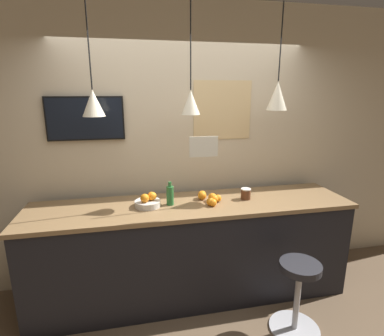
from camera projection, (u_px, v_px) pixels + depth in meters
name	position (u px, v px, depth m)	size (l,w,h in m)	color
back_wall	(183.00, 147.00, 3.19)	(8.00, 0.06, 2.90)	beige
service_counter	(192.00, 250.00, 2.98)	(3.09, 0.71, 0.99)	black
bar_stool	(298.00, 289.00, 2.53)	(0.43, 0.43, 0.65)	#B7B7BC
fruit_bowl	(148.00, 201.00, 2.77)	(0.24, 0.24, 0.14)	beige
orange_pile	(209.00, 198.00, 2.89)	(0.21, 0.30, 0.08)	orange
juice_bottle	(170.00, 195.00, 2.81)	(0.07, 0.07, 0.22)	#286B33
spread_jar	(246.00, 194.00, 2.96)	(0.10, 0.10, 0.11)	#562D19
pendant_lamp_left	(93.00, 102.00, 2.51)	(0.19, 0.19, 0.98)	black
pendant_lamp_middle	(191.00, 102.00, 2.68)	(0.17, 0.17, 0.98)	black
pendant_lamp_right	(277.00, 95.00, 2.83)	(0.19, 0.19, 0.95)	black
mounted_tv	(85.00, 119.00, 2.87)	(0.72, 0.04, 0.42)	black
hanging_menu_board	(204.00, 147.00, 2.46)	(0.24, 0.01, 0.17)	white
wall_poster	(222.00, 110.00, 3.14)	(0.62, 0.01, 0.61)	#DBBC84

